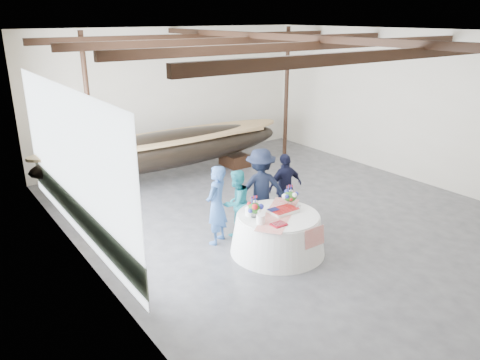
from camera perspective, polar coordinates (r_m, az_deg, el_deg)
floor at (r=12.25m, az=5.35°, el=-3.99°), size 10.00×12.00×0.01m
wall_back at (r=16.45m, az=-8.31°, el=10.15°), size 10.00×0.02×4.50m
wall_left at (r=9.17m, az=-18.67°, el=1.88°), size 0.02×12.00×4.50m
wall_right at (r=15.25m, az=20.22°, el=8.43°), size 0.02×12.00×4.50m
ceiling at (r=11.25m, az=6.10°, el=17.53°), size 10.00×12.00×0.01m
pavilion_structure at (r=11.83m, az=3.63°, el=15.28°), size 9.80×11.76×4.50m
open_bay at (r=10.23m, az=-19.84°, el=1.02°), size 0.03×7.00×3.20m
longboat_display at (r=14.51m, az=-8.64°, el=3.74°), size 8.16×1.63×1.53m
banquet_table at (r=10.14m, az=4.62°, el=-6.47°), size 2.04×2.04×0.87m
tabletop_items at (r=9.99m, az=4.03°, el=-3.19°), size 1.84×1.58×0.40m
guest_woman_blue at (r=10.34m, az=-2.88°, el=-3.06°), size 0.79×0.71×1.81m
guest_woman_teal at (r=10.75m, az=-0.46°, el=-2.81°), size 0.86×0.73×1.57m
guest_man_left at (r=11.14m, az=2.51°, el=-0.99°), size 1.43×1.14×1.94m
guest_man_right at (r=11.60m, az=5.51°, el=-0.85°), size 1.02×0.47×1.70m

